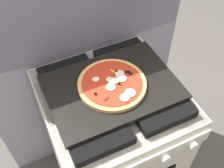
% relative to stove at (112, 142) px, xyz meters
% --- Properties ---
extents(kitchen_backsplash, '(1.10, 0.09, 1.55)m').
position_rel_stove_xyz_m(kitchen_backsplash, '(0.00, 0.34, 0.34)').
color(kitchen_backsplash, gray).
rests_on(kitchen_backsplash, ground_plane).
extents(stove, '(0.60, 0.64, 0.90)m').
position_rel_stove_xyz_m(stove, '(0.00, 0.00, 0.00)').
color(stove, beige).
rests_on(stove, ground_plane).
extents(baking_tray, '(0.54, 0.38, 0.02)m').
position_rel_stove_xyz_m(baking_tray, '(0.00, 0.00, 0.46)').
color(baking_tray, black).
rests_on(baking_tray, stove).
extents(pizza_left, '(0.29, 0.29, 0.03)m').
position_rel_stove_xyz_m(pizza_left, '(0.00, -0.00, 0.48)').
color(pizza_left, tan).
rests_on(pizza_left, baking_tray).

